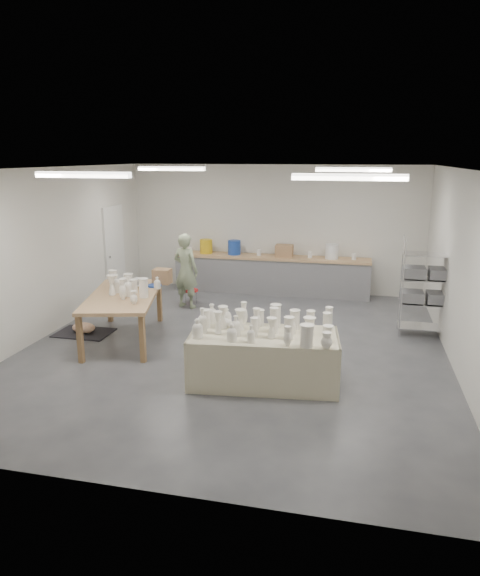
% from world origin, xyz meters
% --- Properties ---
extents(room, '(8.00, 8.02, 3.00)m').
position_xyz_m(room, '(-0.11, 0.08, 2.06)').
color(room, '#424449').
rests_on(room, ground).
extents(back_counter, '(4.60, 0.60, 1.24)m').
position_xyz_m(back_counter, '(-0.01, 3.68, 0.49)').
color(back_counter, tan).
rests_on(back_counter, ground).
extents(wire_shelf, '(0.88, 0.48, 1.80)m').
position_xyz_m(wire_shelf, '(3.20, 1.40, 0.92)').
color(wire_shelf, silver).
rests_on(wire_shelf, ground).
extents(drying_table, '(2.20, 1.23, 1.11)m').
position_xyz_m(drying_table, '(0.72, -1.28, 0.42)').
color(drying_table, olive).
rests_on(drying_table, ground).
extents(work_table, '(1.64, 2.45, 1.20)m').
position_xyz_m(work_table, '(-1.96, 0.05, 0.85)').
color(work_table, tan).
rests_on(work_table, ground).
extents(rug, '(1.00, 0.70, 0.02)m').
position_xyz_m(rug, '(-2.90, 0.06, 0.01)').
color(rug, black).
rests_on(rug, ground).
extents(cat, '(0.53, 0.45, 0.19)m').
position_xyz_m(cat, '(-2.88, 0.04, 0.12)').
color(cat, white).
rests_on(cat, rug).
extents(potter, '(0.67, 0.54, 1.61)m').
position_xyz_m(potter, '(-1.60, 2.13, 0.81)').
color(potter, '#98A882').
rests_on(potter, ground).
extents(red_stool, '(0.35, 0.35, 0.32)m').
position_xyz_m(red_stool, '(-1.60, 2.40, 0.28)').
color(red_stool, red).
rests_on(red_stool, ground).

